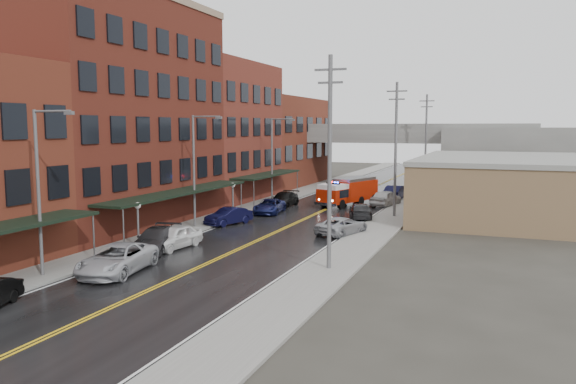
% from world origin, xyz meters
% --- Properties ---
extents(ground, '(220.00, 220.00, 0.00)m').
position_xyz_m(ground, '(0.00, 0.00, 0.00)').
color(ground, '#2D2B26').
rests_on(ground, ground).
extents(road, '(11.00, 160.00, 0.02)m').
position_xyz_m(road, '(0.00, 30.00, 0.01)').
color(road, black).
rests_on(road, ground).
extents(sidewalk_left, '(3.00, 160.00, 0.15)m').
position_xyz_m(sidewalk_left, '(-7.30, 30.00, 0.07)').
color(sidewalk_left, slate).
rests_on(sidewalk_left, ground).
extents(sidewalk_right, '(3.00, 160.00, 0.15)m').
position_xyz_m(sidewalk_right, '(7.30, 30.00, 0.07)').
color(sidewalk_right, slate).
rests_on(sidewalk_right, ground).
extents(curb_left, '(0.30, 160.00, 0.15)m').
position_xyz_m(curb_left, '(-5.65, 30.00, 0.07)').
color(curb_left, gray).
rests_on(curb_left, ground).
extents(curb_right, '(0.30, 160.00, 0.15)m').
position_xyz_m(curb_right, '(5.65, 30.00, 0.07)').
color(curb_right, gray).
rests_on(curb_right, ground).
extents(brick_building_b, '(9.00, 20.00, 18.00)m').
position_xyz_m(brick_building_b, '(-13.30, 23.00, 9.00)').
color(brick_building_b, '#572417').
rests_on(brick_building_b, ground).
extents(brick_building_c, '(9.00, 15.00, 15.00)m').
position_xyz_m(brick_building_c, '(-13.30, 40.50, 7.50)').
color(brick_building_c, maroon).
rests_on(brick_building_c, ground).
extents(brick_building_far, '(9.00, 20.00, 12.00)m').
position_xyz_m(brick_building_far, '(-13.30, 58.00, 6.00)').
color(brick_building_far, maroon).
rests_on(brick_building_far, ground).
extents(tan_building, '(14.00, 22.00, 5.00)m').
position_xyz_m(tan_building, '(16.00, 40.00, 2.50)').
color(tan_building, olive).
rests_on(tan_building, ground).
extents(right_far_block, '(18.00, 30.00, 8.00)m').
position_xyz_m(right_far_block, '(18.00, 70.00, 4.00)').
color(right_far_block, slate).
rests_on(right_far_block, ground).
extents(awning_1, '(2.60, 18.00, 3.09)m').
position_xyz_m(awning_1, '(-7.49, 23.00, 2.99)').
color(awning_1, black).
rests_on(awning_1, ground).
extents(awning_2, '(2.60, 13.00, 3.09)m').
position_xyz_m(awning_2, '(-7.49, 40.50, 2.99)').
color(awning_2, black).
rests_on(awning_2, ground).
extents(globe_lamp_1, '(0.44, 0.44, 3.12)m').
position_xyz_m(globe_lamp_1, '(-6.40, 16.00, 2.31)').
color(globe_lamp_1, '#59595B').
rests_on(globe_lamp_1, ground).
extents(globe_lamp_2, '(0.44, 0.44, 3.12)m').
position_xyz_m(globe_lamp_2, '(-6.40, 30.00, 2.31)').
color(globe_lamp_2, '#59595B').
rests_on(globe_lamp_2, ground).
extents(street_lamp_0, '(2.64, 0.22, 9.00)m').
position_xyz_m(street_lamp_0, '(-6.55, 8.00, 5.19)').
color(street_lamp_0, '#59595B').
rests_on(street_lamp_0, ground).
extents(street_lamp_1, '(2.64, 0.22, 9.00)m').
position_xyz_m(street_lamp_1, '(-6.55, 24.00, 5.19)').
color(street_lamp_1, '#59595B').
rests_on(street_lamp_1, ground).
extents(street_lamp_2, '(2.64, 0.22, 9.00)m').
position_xyz_m(street_lamp_2, '(-6.55, 40.00, 5.19)').
color(street_lamp_2, '#59595B').
rests_on(street_lamp_2, ground).
extents(utility_pole_0, '(1.80, 0.24, 12.00)m').
position_xyz_m(utility_pole_0, '(7.20, 15.00, 6.31)').
color(utility_pole_0, '#59595B').
rests_on(utility_pole_0, ground).
extents(utility_pole_1, '(1.80, 0.24, 12.00)m').
position_xyz_m(utility_pole_1, '(7.20, 35.00, 6.31)').
color(utility_pole_1, '#59595B').
rests_on(utility_pole_1, ground).
extents(utility_pole_2, '(1.80, 0.24, 12.00)m').
position_xyz_m(utility_pole_2, '(7.20, 55.00, 6.31)').
color(utility_pole_2, '#59595B').
rests_on(utility_pole_2, ground).
extents(overpass, '(40.00, 10.00, 7.50)m').
position_xyz_m(overpass, '(0.00, 62.00, 5.99)').
color(overpass, slate).
rests_on(overpass, ground).
extents(fire_truck, '(5.01, 8.04, 2.80)m').
position_xyz_m(fire_truck, '(1.22, 41.21, 1.52)').
color(fire_truck, '#9F1B07').
rests_on(fire_truck, ground).
extents(parked_car_left_2, '(3.53, 6.10, 1.60)m').
position_xyz_m(parked_car_left_2, '(-3.60, 10.20, 0.80)').
color(parked_car_left_2, '#B1B3BA').
rests_on(parked_car_left_2, ground).
extents(parked_car_left_3, '(3.31, 5.61, 1.53)m').
position_xyz_m(parked_car_left_3, '(-4.82, 15.70, 0.76)').
color(parked_car_left_3, '#28272A').
rests_on(parked_car_left_3, ground).
extents(parked_car_left_4, '(2.32, 4.73, 1.55)m').
position_xyz_m(parked_car_left_4, '(-4.14, 16.80, 0.78)').
color(parked_car_left_4, white).
rests_on(parked_car_left_4, ground).
extents(parked_car_left_5, '(2.87, 4.58, 1.43)m').
position_xyz_m(parked_car_left_5, '(-4.97, 26.36, 0.71)').
color(parked_car_left_5, black).
rests_on(parked_car_left_5, ground).
extents(parked_car_left_6, '(2.87, 5.10, 1.35)m').
position_xyz_m(parked_car_left_6, '(-4.20, 33.20, 0.67)').
color(parked_car_left_6, '#14194B').
rests_on(parked_car_left_6, ground).
extents(parked_car_left_7, '(2.21, 5.12, 1.47)m').
position_xyz_m(parked_car_left_7, '(-4.64, 37.95, 0.73)').
color(parked_car_left_7, black).
rests_on(parked_car_left_7, ground).
extents(parked_car_right_0, '(3.56, 5.26, 1.34)m').
position_xyz_m(parked_car_right_0, '(5.00, 25.62, 0.67)').
color(parked_car_right_0, '#93959A').
rests_on(parked_car_right_0, ground).
extents(parked_car_right_1, '(3.18, 5.08, 1.37)m').
position_xyz_m(parked_car_right_1, '(4.51, 33.34, 0.69)').
color(parked_car_right_1, '#252527').
rests_on(parked_car_right_1, ground).
extents(parked_car_right_2, '(2.78, 5.13, 1.66)m').
position_xyz_m(parked_car_right_2, '(5.00, 42.12, 0.83)').
color(parked_car_right_2, silver).
rests_on(parked_car_right_2, ground).
extents(parked_car_right_3, '(2.08, 4.98, 1.60)m').
position_xyz_m(parked_car_right_3, '(5.00, 47.80, 0.80)').
color(parked_car_right_3, black).
rests_on(parked_car_right_3, ground).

